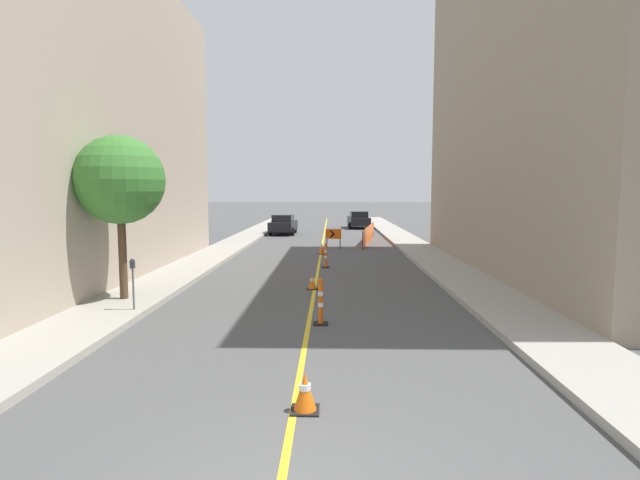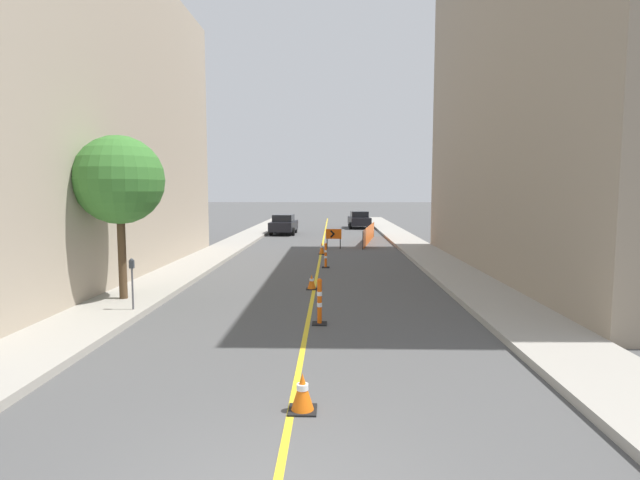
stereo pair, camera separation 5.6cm
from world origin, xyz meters
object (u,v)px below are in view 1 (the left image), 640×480
traffic_cone_nearest (305,392)px  traffic_cone_second (312,282)px  street_tree_left_near (120,181)px  parked_car_curb_near (283,224)px  parking_meter_near_curb (133,274)px  arrow_barricade_primary (333,235)px  delineator_post_rear (326,257)px  delineator_post_front (321,304)px  parked_car_curb_mid (359,220)px  traffic_cone_third (322,248)px

traffic_cone_nearest → traffic_cone_second: bearing=91.6°
street_tree_left_near → parked_car_curb_near: bearing=84.3°
traffic_cone_second → parking_meter_near_curb: (-4.80, -3.86, 0.92)m
arrow_barricade_primary → delineator_post_rear: bearing=-88.7°
parked_car_curb_near → street_tree_left_near: (-2.48, -24.83, 2.97)m
delineator_post_front → parked_car_curb_mid: 33.91m
traffic_cone_second → delineator_post_front: (0.40, -4.64, 0.27)m
parked_car_curb_mid → parking_meter_near_curb: 33.98m
traffic_cone_second → traffic_cone_third: 9.80m
traffic_cone_nearest → traffic_cone_third: size_ratio=0.92×
street_tree_left_near → delineator_post_front: bearing=-19.8°
street_tree_left_near → parking_meter_near_curb: bearing=-58.5°
delineator_post_front → street_tree_left_near: (-6.06, 2.18, 3.24)m
traffic_cone_second → traffic_cone_third: bearing=89.2°
arrow_barricade_primary → parked_car_curb_mid: size_ratio=0.27×
parked_car_curb_near → street_tree_left_near: bearing=-92.7°
traffic_cone_nearest → parked_car_curb_mid: (2.94, 38.93, 0.50)m
traffic_cone_second → delineator_post_rear: 5.02m
delineator_post_front → street_tree_left_near: 7.21m
traffic_cone_second → traffic_cone_third: (0.14, 9.80, 0.07)m
arrow_barricade_primary → parking_meter_near_curb: (-5.60, -16.30, 0.35)m
traffic_cone_third → arrow_barricade_primary: (0.66, 2.64, 0.50)m
traffic_cone_nearest → traffic_cone_second: size_ratio=1.17×
traffic_cone_nearest → parked_car_curb_near: bearing=96.1°
traffic_cone_third → delineator_post_rear: bearing=-86.6°
traffic_cone_third → delineator_post_front: (0.26, -14.44, 0.20)m
traffic_cone_nearest → arrow_barricade_primary: 22.23m
traffic_cone_nearest → delineator_post_rear: (0.16, 14.77, 0.18)m
traffic_cone_nearest → street_tree_left_near: (-5.93, 7.32, 3.46)m
traffic_cone_second → delineator_post_rear: size_ratio=0.47×
traffic_cone_third → street_tree_left_near: size_ratio=0.14×
parked_car_curb_mid → parked_car_curb_near: bearing=-136.2°
traffic_cone_third → street_tree_left_near: bearing=-115.3°
traffic_cone_second → traffic_cone_third: size_ratio=0.79×
traffic_cone_nearest → arrow_barricade_primary: bearing=88.6°
traffic_cone_second → parked_car_curb_mid: size_ratio=0.12×
traffic_cone_nearest → parked_car_curb_mid: 39.04m
arrow_barricade_primary → parking_meter_near_curb: 17.24m
arrow_barricade_primary → parked_car_curb_mid: 16.89m
parked_car_curb_mid → delineator_post_rear: bearing=-99.5°
traffic_cone_nearest → parked_car_curb_near: 32.34m
traffic_cone_nearest → traffic_cone_second: traffic_cone_nearest is taller
delineator_post_front → arrow_barricade_primary: (0.40, 17.07, 0.31)m
traffic_cone_second → delineator_post_front: bearing=-85.1°
traffic_cone_third → street_tree_left_near: 13.99m
delineator_post_rear → arrow_barricade_primary: (0.37, 7.44, 0.35)m
traffic_cone_nearest → parked_car_curb_near: parked_car_curb_near is taller
traffic_cone_second → arrow_barricade_primary: arrow_barricade_primary is taller
arrow_barricade_primary → traffic_cone_second: bearing=-89.5°
arrow_barricade_primary → parking_meter_near_curb: size_ratio=0.83×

